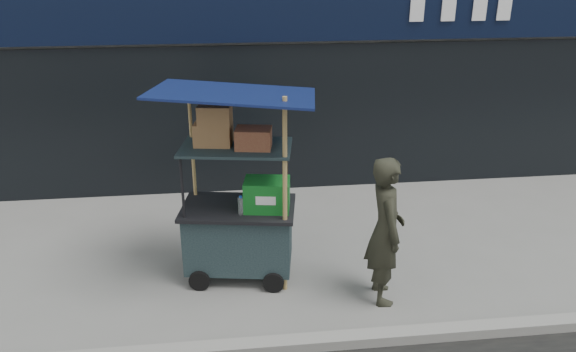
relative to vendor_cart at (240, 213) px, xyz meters
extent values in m
plane|color=slate|center=(0.66, -1.28, -0.84)|extent=(80.00, 80.00, 0.00)
cube|color=gray|center=(0.66, -1.48, -0.78)|extent=(80.00, 0.18, 0.12)
cube|color=black|center=(0.66, 2.58, 2.06)|extent=(15.68, 0.06, 0.90)
cube|color=black|center=(0.66, 2.62, 0.36)|extent=(15.68, 0.04, 2.40)
cube|color=black|center=(-0.02, 0.01, -0.32)|extent=(1.36, 0.93, 0.73)
cylinder|color=black|center=(-0.51, -0.30, -0.72)|extent=(0.26, 0.09, 0.25)
cylinder|color=black|center=(0.35, -0.44, -0.72)|extent=(0.26, 0.09, 0.25)
cube|color=black|center=(-0.02, 0.01, 0.07)|extent=(1.45, 1.02, 0.04)
cylinder|color=black|center=(-0.64, -0.21, 0.44)|extent=(0.04, 0.04, 0.79)
cylinder|color=black|center=(0.50, -0.39, 0.44)|extent=(0.04, 0.04, 0.79)
cylinder|color=black|center=(-0.53, 0.41, 0.44)|extent=(0.04, 0.04, 0.79)
cylinder|color=black|center=(0.60, 0.23, 0.44)|extent=(0.04, 0.04, 0.79)
cube|color=black|center=(-0.02, 0.01, 0.83)|extent=(1.36, 0.93, 0.03)
cylinder|color=tan|center=(0.50, -0.39, 0.33)|extent=(0.06, 0.06, 2.36)
cylinder|color=tan|center=(-0.53, 0.41, 0.28)|extent=(0.05, 0.05, 2.25)
cube|color=#0C1044|center=(-0.02, 0.01, 1.46)|extent=(1.95, 1.53, 0.21)
cube|color=#0E5C18|center=(0.32, -0.10, 0.27)|extent=(0.58, 0.45, 0.37)
cylinder|color=silver|center=(0.01, -0.21, 0.19)|extent=(0.08, 0.08, 0.21)
cylinder|color=blue|center=(0.01, -0.21, 0.31)|extent=(0.04, 0.04, 0.02)
cube|color=olive|center=(-0.27, 0.10, 0.98)|extent=(0.46, 0.38, 0.26)
cube|color=olive|center=(0.18, -0.08, 0.96)|extent=(0.44, 0.35, 0.23)
cube|color=olive|center=(-0.24, 0.08, 1.21)|extent=(0.41, 0.33, 0.21)
imported|color=#28291E|center=(1.59, -0.68, 0.03)|extent=(0.44, 0.65, 1.74)
camera|label=1|loc=(-0.13, -6.06, 2.96)|focal=35.00mm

